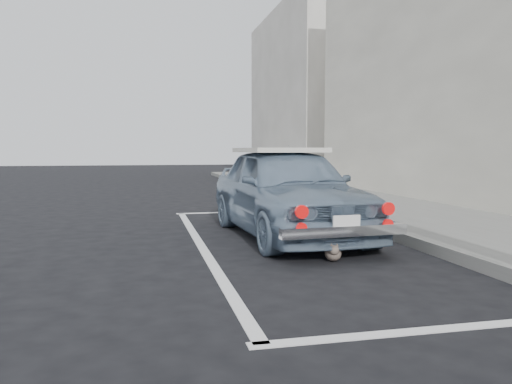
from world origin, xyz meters
TOP-DOWN VIEW (x-y plane):
  - ground at (0.00, 0.00)m, footprint 80.00×80.00m
  - building_far at (6.35, 20.00)m, footprint 3.50×10.00m
  - pline_rear at (0.50, -0.50)m, footprint 3.00×0.12m
  - pline_front at (0.50, 6.50)m, footprint 3.00×0.12m
  - pline_side at (-0.90, 3.00)m, footprint 0.12×7.00m
  - retro_coupe at (0.46, 3.55)m, footprint 1.83×4.10m
  - cat at (0.50, 1.76)m, footprint 0.27×0.42m

SIDE VIEW (x-z plane):
  - ground at x=0.00m, z-range 0.00..0.00m
  - pline_rear at x=0.50m, z-range 0.00..0.01m
  - pline_front at x=0.50m, z-range 0.00..0.01m
  - pline_side at x=-0.90m, z-range 0.00..0.01m
  - cat at x=0.50m, z-range -0.01..0.23m
  - retro_coupe at x=0.46m, z-range 0.01..1.37m
  - building_far at x=6.35m, z-range 0.00..8.00m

